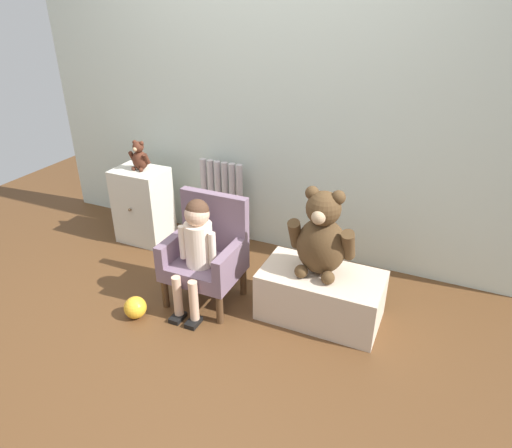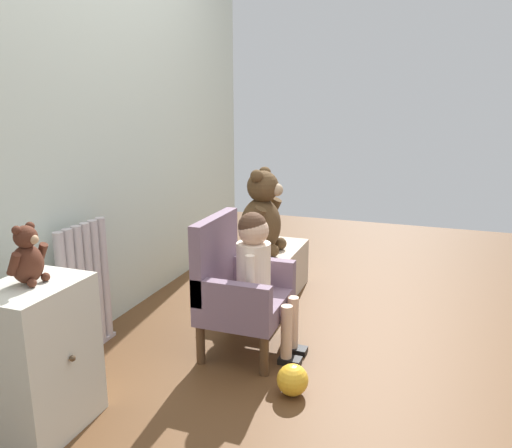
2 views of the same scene
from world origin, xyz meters
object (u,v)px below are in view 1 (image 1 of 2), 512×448
object	(u,v)px
low_bench	(320,295)
child_armchair	(207,252)
small_teddy_bear	(139,157)
radiator	(222,203)
toy_ball	(135,307)
small_dresser	(143,205)
large_teddy_bear	(322,237)
child_figure	(196,240)

from	to	relation	value
low_bench	child_armchair	bearing A→B (deg)	-172.46
low_bench	small_teddy_bear	xyz separation A→B (m)	(-1.57, 0.39, 0.54)
radiator	toy_ball	size ratio (longest dim) A/B	4.80
child_armchair	low_bench	bearing A→B (deg)	7.54
small_teddy_bear	toy_ball	xyz separation A→B (m)	(0.54, -0.87, -0.63)
small_dresser	large_teddy_bear	world-z (taller)	large_teddy_bear
radiator	low_bench	world-z (taller)	radiator
child_armchair	small_teddy_bear	size ratio (longest dim) A/B	3.09
radiator	toy_ball	bearing A→B (deg)	-91.77
child_armchair	child_figure	world-z (taller)	child_figure
large_teddy_bear	toy_ball	size ratio (longest dim) A/B	3.86
child_figure	low_bench	distance (m)	0.83
radiator	child_figure	xyz separation A→B (m)	(0.27, -0.82, 0.15)
child_armchair	large_teddy_bear	distance (m)	0.75
radiator	small_dresser	distance (m)	0.63
child_figure	small_teddy_bear	world-z (taller)	small_teddy_bear
small_dresser	child_armchair	size ratio (longest dim) A/B	0.86
small_dresser	large_teddy_bear	distance (m)	1.62
child_armchair	child_figure	distance (m)	0.18
radiator	large_teddy_bear	size ratio (longest dim) A/B	1.24
large_teddy_bear	toy_ball	world-z (taller)	large_teddy_bear
small_dresser	large_teddy_bear	size ratio (longest dim) A/B	1.11
radiator	small_dresser	bearing A→B (deg)	-157.73
low_bench	large_teddy_bear	distance (m)	0.39
child_armchair	small_dresser	bearing A→B (deg)	151.02
low_bench	small_teddy_bear	distance (m)	1.71
radiator	low_bench	xyz separation A→B (m)	(1.00, -0.61, -0.18)
child_armchair	low_bench	xyz separation A→B (m)	(0.73, 0.10, -0.18)
child_armchair	toy_ball	distance (m)	0.56
child_armchair	large_teddy_bear	bearing A→B (deg)	9.04
low_bench	large_teddy_bear	bearing A→B (deg)	146.99
small_dresser	child_armchair	distance (m)	0.98
low_bench	small_teddy_bear	bearing A→B (deg)	166.14
child_figure	small_teddy_bear	xyz separation A→B (m)	(-0.84, 0.60, 0.22)
toy_ball	small_teddy_bear	bearing A→B (deg)	121.71
small_dresser	child_armchair	world-z (taller)	child_armchair
low_bench	toy_ball	xyz separation A→B (m)	(-1.04, -0.48, -0.09)
small_dresser	child_figure	world-z (taller)	child_figure
child_armchair	low_bench	size ratio (longest dim) A/B	0.96
radiator	low_bench	bearing A→B (deg)	-31.51
child_figure	toy_ball	bearing A→B (deg)	-138.75
child_armchair	large_teddy_bear	size ratio (longest dim) A/B	1.30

